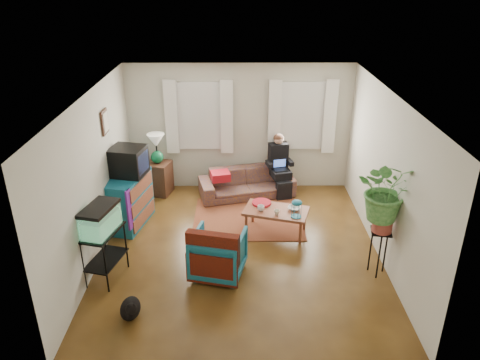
{
  "coord_description": "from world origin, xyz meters",
  "views": [
    {
      "loc": [
        -0.04,
        -6.54,
        4.29
      ],
      "look_at": [
        0.0,
        0.4,
        1.1
      ],
      "focal_mm": 35.0,
      "sensor_mm": 36.0,
      "label": 1
    }
  ],
  "objects_px": {
    "side_table": "(159,178)",
    "aquarium_stand": "(105,255)",
    "sofa": "(247,179)",
    "coffee_table": "(276,221)",
    "armchair": "(218,252)",
    "plant_stand": "(378,252)",
    "dresser": "(129,200)"
  },
  "relations": [
    {
      "from": "coffee_table",
      "to": "plant_stand",
      "type": "height_order",
      "value": "plant_stand"
    },
    {
      "from": "aquarium_stand",
      "to": "plant_stand",
      "type": "height_order",
      "value": "aquarium_stand"
    },
    {
      "from": "sofa",
      "to": "aquarium_stand",
      "type": "bearing_deg",
      "value": -141.15
    },
    {
      "from": "side_table",
      "to": "coffee_table",
      "type": "bearing_deg",
      "value": -34.91
    },
    {
      "from": "coffee_table",
      "to": "armchair",
      "type": "bearing_deg",
      "value": -112.11
    },
    {
      "from": "side_table",
      "to": "aquarium_stand",
      "type": "distance_m",
      "value": 2.9
    },
    {
      "from": "armchair",
      "to": "dresser",
      "type": "bearing_deg",
      "value": -29.1
    },
    {
      "from": "side_table",
      "to": "dresser",
      "type": "height_order",
      "value": "dresser"
    },
    {
      "from": "side_table",
      "to": "dresser",
      "type": "distance_m",
      "value": 1.31
    },
    {
      "from": "sofa",
      "to": "dresser",
      "type": "relative_size",
      "value": 1.8
    },
    {
      "from": "sofa",
      "to": "armchair",
      "type": "xyz_separation_m",
      "value": [
        -0.48,
        -2.67,
        0.02
      ]
    },
    {
      "from": "dresser",
      "to": "armchair",
      "type": "height_order",
      "value": "dresser"
    },
    {
      "from": "sofa",
      "to": "coffee_table",
      "type": "xyz_separation_m",
      "value": [
        0.48,
        -1.47,
        -0.14
      ]
    },
    {
      "from": "aquarium_stand",
      "to": "coffee_table",
      "type": "height_order",
      "value": "aquarium_stand"
    },
    {
      "from": "sofa",
      "to": "side_table",
      "type": "bearing_deg",
      "value": 163.04
    },
    {
      "from": "armchair",
      "to": "coffee_table",
      "type": "height_order",
      "value": "armchair"
    },
    {
      "from": "plant_stand",
      "to": "sofa",
      "type": "bearing_deg",
      "value": 125.65
    },
    {
      "from": "sofa",
      "to": "side_table",
      "type": "xyz_separation_m",
      "value": [
        -1.8,
        0.11,
        -0.03
      ]
    },
    {
      "from": "sofa",
      "to": "side_table",
      "type": "height_order",
      "value": "sofa"
    },
    {
      "from": "sofa",
      "to": "aquarium_stand",
      "type": "distance_m",
      "value": 3.5
    },
    {
      "from": "side_table",
      "to": "coffee_table",
      "type": "distance_m",
      "value": 2.78
    },
    {
      "from": "sofa",
      "to": "plant_stand",
      "type": "bearing_deg",
      "value": -67.66
    },
    {
      "from": "sofa",
      "to": "armchair",
      "type": "relative_size",
      "value": 2.45
    },
    {
      "from": "coffee_table",
      "to": "plant_stand",
      "type": "distance_m",
      "value": 1.89
    },
    {
      "from": "coffee_table",
      "to": "plant_stand",
      "type": "xyz_separation_m",
      "value": [
        1.45,
        -1.21,
        0.15
      ]
    },
    {
      "from": "armchair",
      "to": "plant_stand",
      "type": "height_order",
      "value": "armchair"
    },
    {
      "from": "plant_stand",
      "to": "dresser",
      "type": "bearing_deg",
      "value": 159.27
    },
    {
      "from": "aquarium_stand",
      "to": "coffee_table",
      "type": "bearing_deg",
      "value": 40.28
    },
    {
      "from": "sofa",
      "to": "aquarium_stand",
      "type": "height_order",
      "value": "aquarium_stand"
    },
    {
      "from": "armchair",
      "to": "plant_stand",
      "type": "xyz_separation_m",
      "value": [
        2.4,
        -0.02,
        -0.01
      ]
    },
    {
      "from": "plant_stand",
      "to": "coffee_table",
      "type": "bearing_deg",
      "value": 140.09
    },
    {
      "from": "sofa",
      "to": "plant_stand",
      "type": "height_order",
      "value": "plant_stand"
    }
  ]
}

